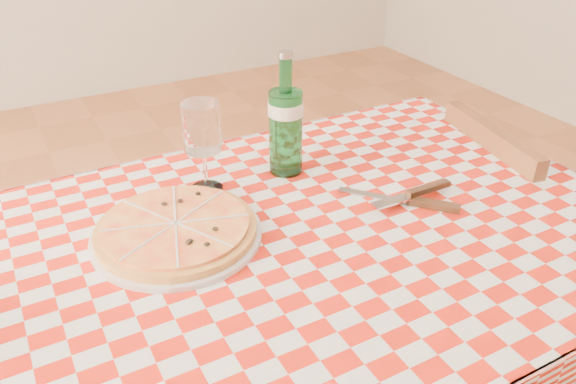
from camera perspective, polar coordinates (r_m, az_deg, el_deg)
name	(u,v)px	position (r m, az deg, el deg)	size (l,w,h in m)	color
dining_table	(311,270)	(1.15, 2.33, -7.93)	(1.20, 0.80, 0.75)	brown
tablecloth	(312,232)	(1.09, 2.43, -4.06)	(1.30, 0.90, 0.01)	#9E1509
chair_near	(498,237)	(1.68, 20.55, -4.30)	(0.43, 0.43, 0.81)	brown
pizza_plate	(176,228)	(1.08, -11.29, -3.64)	(0.32, 0.32, 0.04)	#CE8C44
water_bottle	(286,114)	(1.23, -0.24, 7.88)	(0.08, 0.08, 0.28)	#186229
wine_glass	(203,148)	(1.18, -8.59, 4.42)	(0.08, 0.08, 0.20)	white
cutlery	(408,197)	(1.19, 12.05, -0.49)	(0.27, 0.23, 0.03)	silver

